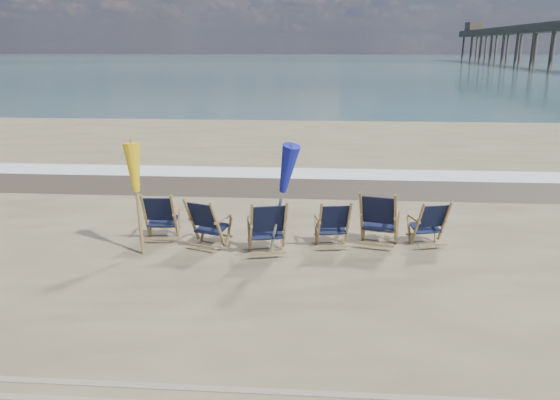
% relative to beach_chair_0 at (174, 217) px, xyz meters
% --- Properties ---
extents(ocean, '(400.00, 400.00, 0.00)m').
position_rel_beach_chair_0_xyz_m(ocean, '(2.00, 125.69, -0.49)').
color(ocean, '#395A5F').
rests_on(ocean, ground).
extents(surf_foam, '(200.00, 1.40, 0.01)m').
position_rel_beach_chair_0_xyz_m(surf_foam, '(2.00, 5.99, -0.49)').
color(surf_foam, silver).
rests_on(surf_foam, ground).
extents(wet_sand_strip, '(200.00, 2.60, 0.00)m').
position_rel_beach_chair_0_xyz_m(wet_sand_strip, '(2.00, 4.49, -0.49)').
color(wet_sand_strip, '#42362A').
rests_on(wet_sand_strip, ground).
extents(beach_chair_0, '(0.67, 0.74, 0.98)m').
position_rel_beach_chair_0_xyz_m(beach_chair_0, '(0.00, 0.00, 0.00)').
color(beach_chair_0, black).
rests_on(beach_chair_0, ground).
extents(beach_chair_1, '(0.84, 0.89, 0.98)m').
position_rel_beach_chair_0_xyz_m(beach_chair_1, '(0.90, -0.45, 0.00)').
color(beach_chair_1, black).
rests_on(beach_chair_1, ground).
extents(beach_chair_2, '(0.83, 0.89, 1.05)m').
position_rel_beach_chair_0_xyz_m(beach_chair_2, '(2.12, -0.55, 0.04)').
color(beach_chair_2, black).
rests_on(beach_chair_2, ground).
extents(beach_chair_3, '(0.71, 0.77, 0.94)m').
position_rel_beach_chair_0_xyz_m(beach_chair_3, '(3.24, -0.12, -0.02)').
color(beach_chair_3, black).
rests_on(beach_chair_3, ground).
extents(beach_chair_4, '(0.87, 0.94, 1.10)m').
position_rel_beach_chair_0_xyz_m(beach_chair_4, '(4.08, -0.11, 0.06)').
color(beach_chair_4, black).
rests_on(beach_chair_4, ground).
extents(beach_chair_5, '(0.74, 0.79, 0.92)m').
position_rel_beach_chair_0_xyz_m(beach_chair_5, '(5.00, 0.10, -0.03)').
color(beach_chair_5, black).
rests_on(beach_chair_5, ground).
extents(umbrella_yellow, '(0.30, 0.30, 1.97)m').
position_rel_beach_chair_0_xyz_m(umbrella_yellow, '(-0.46, -0.63, 0.97)').
color(umbrella_yellow, olive).
rests_on(umbrella_yellow, ground).
extents(umbrella_blue, '(0.30, 0.30, 2.08)m').
position_rel_beach_chair_0_xyz_m(umbrella_blue, '(2.03, -0.60, 1.07)').
color(umbrella_blue, '#A5A5AD').
rests_on(umbrella_blue, ground).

